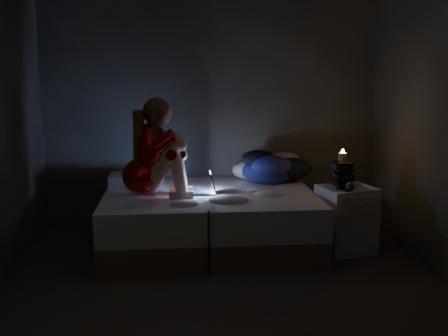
{
  "coord_description": "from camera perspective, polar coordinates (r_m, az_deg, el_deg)",
  "views": [
    {
      "loc": [
        -0.4,
        -3.91,
        1.72
      ],
      "look_at": [
        0.05,
        1.0,
        0.8
      ],
      "focal_mm": 42.96,
      "sensor_mm": 36.0,
      "label": 1
    }
  ],
  "objects": [
    {
      "name": "floor",
      "position": [
        4.29,
        0.56,
        -13.2
      ],
      "size": [
        3.6,
        3.8,
        0.02
      ],
      "primitive_type": "cube",
      "color": "black",
      "rests_on": "ground"
    },
    {
      "name": "wall_back",
      "position": [
        5.85,
        -1.3,
        6.46
      ],
      "size": [
        3.6,
        0.02,
        2.6
      ],
      "primitive_type": "cube",
      "color": "#343632",
      "rests_on": "ground"
    },
    {
      "name": "wall_front",
      "position": [
        2.08,
        5.9,
        -1.19
      ],
      "size": [
        3.6,
        0.02,
        2.6
      ],
      "primitive_type": "cube",
      "color": "#343632",
      "rests_on": "ground"
    },
    {
      "name": "bed",
      "position": [
        5.22,
        -1.53,
        -5.5
      ],
      "size": [
        2.0,
        1.5,
        0.55
      ],
      "primitive_type": null,
      "color": "#B6B3AE",
      "rests_on": "ground"
    },
    {
      "name": "pillow",
      "position": [
        5.48,
        -9.81,
        -1.25
      ],
      "size": [
        0.44,
        0.31,
        0.13
      ],
      "primitive_type": "cube",
      "color": "white",
      "rests_on": "bed"
    },
    {
      "name": "woman",
      "position": [
        4.93,
        -8.75,
        2.16
      ],
      "size": [
        0.57,
        0.38,
        0.92
      ],
      "primitive_type": null,
      "rotation": [
        0.0,
        0.0,
        0.01
      ],
      "color": "#9D0407",
      "rests_on": "bed"
    },
    {
      "name": "laptop",
      "position": [
        5.07,
        -2.67,
        -1.55
      ],
      "size": [
        0.31,
        0.22,
        0.22
      ],
      "primitive_type": null,
      "rotation": [
        0.0,
        0.0,
        -0.01
      ],
      "color": "black",
      "rests_on": "bed"
    },
    {
      "name": "clothes_pile",
      "position": [
        5.58,
        4.74,
        0.27
      ],
      "size": [
        0.7,
        0.62,
        0.35
      ],
      "primitive_type": null,
      "rotation": [
        0.0,
        0.0,
        -0.29
      ],
      "color": "navy",
      "rests_on": "bed"
    },
    {
      "name": "nightstand",
      "position": [
        5.22,
        12.84,
        -5.34
      ],
      "size": [
        0.56,
        0.52,
        0.63
      ],
      "primitive_type": "cube",
      "rotation": [
        0.0,
        0.0,
        0.26
      ],
      "color": "silver",
      "rests_on": "ground"
    },
    {
      "name": "book_stack",
      "position": [
        5.2,
        12.43,
        -0.55
      ],
      "size": [
        0.19,
        0.25,
        0.23
      ],
      "primitive_type": null,
      "color": "black",
      "rests_on": "nightstand"
    },
    {
      "name": "candle",
      "position": [
        5.17,
        12.5,
        1.11
      ],
      "size": [
        0.07,
        0.07,
        0.08
      ],
      "primitive_type": "cylinder",
      "color": "beige",
      "rests_on": "book_stack"
    },
    {
      "name": "phone",
      "position": [
        5.01,
        12.19,
        -2.21
      ],
      "size": [
        0.1,
        0.15,
        0.01
      ],
      "primitive_type": "cube",
      "rotation": [
        0.0,
        0.0,
        0.27
      ],
      "color": "black",
      "rests_on": "nightstand"
    },
    {
      "name": "blue_orb",
      "position": [
        4.99,
        12.83,
        -1.89
      ],
      "size": [
        0.08,
        0.08,
        0.08
      ],
      "primitive_type": "sphere",
      "color": "#342494",
      "rests_on": "nightstand"
    }
  ]
}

